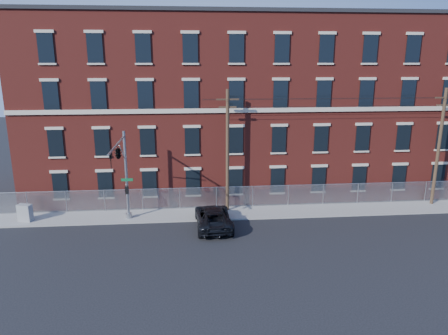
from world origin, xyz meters
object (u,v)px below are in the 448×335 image
at_px(utility_cabinet, 25,213).
at_px(pickup_truck, 213,217).
at_px(utility_pole_near, 228,149).
at_px(traffic_signal_mast, 120,160).

bearing_deg(utility_cabinet, pickup_truck, 8.86).
distance_m(pickup_truck, utility_cabinet, 14.72).
bearing_deg(utility_pole_near, traffic_signal_mast, -156.86).
xyz_separation_m(traffic_signal_mast, pickup_truck, (6.61, 0.20, -4.61)).
distance_m(traffic_signal_mast, pickup_truck, 8.06).
relative_size(traffic_signal_mast, utility_pole_near, 0.70).
height_order(traffic_signal_mast, pickup_truck, traffic_signal_mast).
xyz_separation_m(utility_pole_near, pickup_truck, (-1.39, -3.22, -4.56)).
bearing_deg(pickup_truck, traffic_signal_mast, -0.27).
xyz_separation_m(traffic_signal_mast, utility_cabinet, (-7.94, 2.37, -4.60)).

